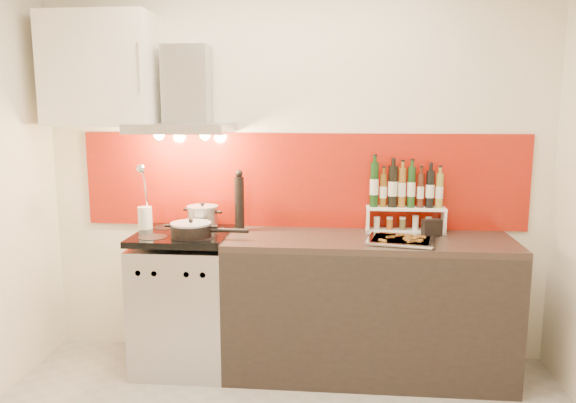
# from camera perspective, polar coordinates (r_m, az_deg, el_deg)

# --- Properties ---
(back_wall) EXTENTS (3.40, 0.02, 2.60)m
(back_wall) POSITION_cam_1_polar(r_m,az_deg,el_deg) (3.81, 0.64, 3.36)
(back_wall) COLOR silver
(back_wall) RESTS_ON ground
(backsplash) EXTENTS (3.00, 0.02, 0.64)m
(backsplash) POSITION_cam_1_polar(r_m,az_deg,el_deg) (3.80, 1.38, 2.14)
(backsplash) COLOR maroon
(backsplash) RESTS_ON back_wall
(range_stove) EXTENTS (0.60, 0.60, 0.91)m
(range_stove) POSITION_cam_1_polar(r_m,az_deg,el_deg) (3.83, -10.43, -9.97)
(range_stove) COLOR #B7B7BA
(range_stove) RESTS_ON ground
(counter) EXTENTS (1.80, 0.60, 0.90)m
(counter) POSITION_cam_1_polar(r_m,az_deg,el_deg) (3.70, 8.09, -10.48)
(counter) COLOR black
(counter) RESTS_ON ground
(range_hood) EXTENTS (0.62, 0.50, 0.61)m
(range_hood) POSITION_cam_1_polar(r_m,az_deg,el_deg) (3.75, -10.45, 9.89)
(range_hood) COLOR #B7B7BA
(range_hood) RESTS_ON back_wall
(upper_cabinet) EXTENTS (0.70, 0.35, 0.72)m
(upper_cabinet) POSITION_cam_1_polar(r_m,az_deg,el_deg) (3.93, -18.53, 12.57)
(upper_cabinet) COLOR white
(upper_cabinet) RESTS_ON back_wall
(stock_pot) EXTENTS (0.21, 0.21, 0.18)m
(stock_pot) POSITION_cam_1_polar(r_m,az_deg,el_deg) (3.78, -8.66, -1.58)
(stock_pot) COLOR #B7B7BA
(stock_pot) RESTS_ON range_stove
(saute_pan) EXTENTS (0.49, 0.26, 0.12)m
(saute_pan) POSITION_cam_1_polar(r_m,az_deg,el_deg) (3.56, -9.70, -2.84)
(saute_pan) COLOR black
(saute_pan) RESTS_ON range_stove
(utensil_jar) EXTENTS (0.09, 0.14, 0.45)m
(utensil_jar) POSITION_cam_1_polar(r_m,az_deg,el_deg) (3.84, -14.37, -0.90)
(utensil_jar) COLOR silver
(utensil_jar) RESTS_ON range_stove
(pepper_mill) EXTENTS (0.06, 0.06, 0.41)m
(pepper_mill) POSITION_cam_1_polar(r_m,az_deg,el_deg) (3.72, -4.96, 0.00)
(pepper_mill) COLOR black
(pepper_mill) RESTS_ON counter
(step_shelf) EXTENTS (0.51, 0.14, 0.46)m
(step_shelf) POSITION_cam_1_polar(r_m,az_deg,el_deg) (3.74, 11.75, 0.11)
(step_shelf) COLOR white
(step_shelf) RESTS_ON counter
(caddy_box) EXTENTS (0.13, 0.09, 0.11)m
(caddy_box) POSITION_cam_1_polar(r_m,az_deg,el_deg) (3.67, 14.41, -2.58)
(caddy_box) COLOR black
(caddy_box) RESTS_ON counter
(baking_tray) EXTENTS (0.45, 0.38, 0.03)m
(baking_tray) POSITION_cam_1_polar(r_m,az_deg,el_deg) (3.48, 11.44, -3.86)
(baking_tray) COLOR silver
(baking_tray) RESTS_ON counter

